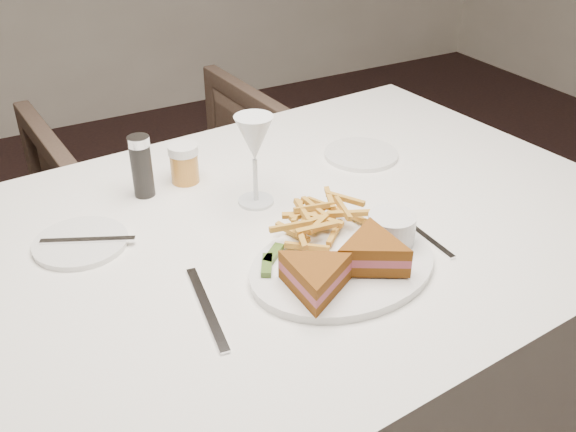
{
  "coord_description": "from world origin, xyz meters",
  "views": [
    {
      "loc": [
        -0.74,
        -0.85,
        1.36
      ],
      "look_at": [
        -0.29,
        -0.04,
        0.8
      ],
      "focal_mm": 40.0,
      "sensor_mm": 36.0,
      "label": 1
    }
  ],
  "objects": [
    {
      "name": "table",
      "position": [
        -0.29,
        0.01,
        0.38
      ],
      "size": [
        1.42,
        1.01,
        0.75
      ],
      "primitive_type": "cube",
      "rotation": [
        0.0,
        0.0,
        0.08
      ],
      "color": "white",
      "rests_on": "ground"
    },
    {
      "name": "chair_far",
      "position": [
        -0.2,
        0.89,
        0.36
      ],
      "size": [
        0.74,
        0.7,
        0.72
      ],
      "primitive_type": "imported",
      "rotation": [
        0.0,
        0.0,
        3.2
      ],
      "color": "#4B392E",
      "rests_on": "ground"
    },
    {
      "name": "table_setting",
      "position": [
        -0.27,
        -0.05,
        0.79
      ],
      "size": [
        0.78,
        0.6,
        0.18
      ],
      "color": "white",
      "rests_on": "table"
    }
  ]
}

